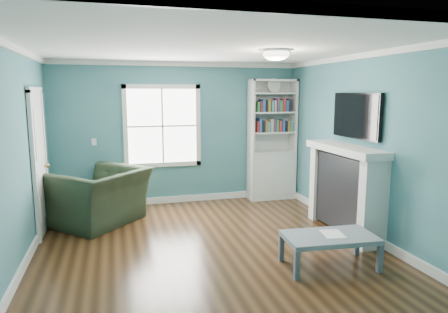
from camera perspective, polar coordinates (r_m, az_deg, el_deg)
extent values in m
plane|color=black|center=(5.36, -1.85, -13.42)|extent=(5.00, 5.00, 0.00)
plane|color=#376B76|center=(7.44, -6.47, 3.25)|extent=(4.50, 0.00, 4.50)
plane|color=#376B76|center=(2.69, 10.80, -7.26)|extent=(4.50, 0.00, 4.50)
plane|color=#376B76|center=(4.99, -27.92, -0.62)|extent=(0.00, 5.00, 5.00)
plane|color=#376B76|center=(5.94, 19.66, 1.31)|extent=(0.00, 5.00, 5.00)
plane|color=white|center=(4.98, -2.01, 15.43)|extent=(5.00, 5.00, 0.00)
cube|color=white|center=(7.65, -6.29, -6.04)|extent=(4.50, 0.03, 0.12)
cube|color=white|center=(5.32, -26.74, -13.91)|extent=(0.03, 5.00, 0.12)
cube|color=white|center=(6.22, 18.93, -10.09)|extent=(0.03, 5.00, 0.12)
cube|color=white|center=(7.40, -6.62, 12.99)|extent=(4.50, 0.04, 0.08)
cube|color=white|center=(2.65, 11.46, 19.99)|extent=(4.50, 0.04, 0.08)
cube|color=white|center=(4.95, -28.80, 13.91)|extent=(0.04, 5.00, 0.08)
cube|color=white|center=(5.91, 20.17, 13.50)|extent=(0.04, 5.00, 0.08)
cube|color=white|center=(7.38, -8.79, 4.32)|extent=(1.24, 0.01, 1.34)
cube|color=white|center=(7.32, -13.93, 4.12)|extent=(0.08, 0.06, 1.50)
cube|color=white|center=(7.47, -3.73, 4.47)|extent=(0.08, 0.06, 1.50)
cube|color=white|center=(7.46, -8.65, -1.13)|extent=(1.40, 0.06, 0.08)
cube|color=white|center=(7.34, -8.91, 9.84)|extent=(1.40, 0.06, 0.08)
cube|color=white|center=(7.37, -8.78, 4.31)|extent=(1.24, 0.03, 0.03)
cube|color=white|center=(7.37, -8.78, 4.31)|extent=(0.03, 0.03, 1.34)
cube|color=silver|center=(7.85, 6.76, -2.73)|extent=(0.90, 0.35, 0.90)
cube|color=silver|center=(7.55, 3.89, 5.65)|extent=(0.04, 0.35, 1.40)
cube|color=silver|center=(7.87, 9.83, 5.68)|extent=(0.04, 0.35, 1.40)
cube|color=silver|center=(7.85, 6.46, 5.75)|extent=(0.90, 0.02, 1.40)
cube|color=silver|center=(7.69, 7.02, 10.74)|extent=(0.90, 0.35, 0.04)
cube|color=silver|center=(7.77, 6.82, 0.67)|extent=(0.84, 0.33, 0.03)
cube|color=silver|center=(7.72, 6.88, 3.46)|extent=(0.84, 0.33, 0.03)
cube|color=silver|center=(7.70, 6.93, 6.27)|extent=(0.84, 0.33, 0.03)
cube|color=silver|center=(7.69, 6.98, 8.95)|extent=(0.84, 0.33, 0.03)
cube|color=maroon|center=(7.69, 6.95, 4.37)|extent=(0.70, 0.25, 0.22)
cube|color=#264C8C|center=(7.67, 7.01, 7.20)|extent=(0.70, 0.25, 0.22)
cylinder|color=beige|center=(7.64, 7.15, 10.04)|extent=(0.26, 0.06, 0.26)
cube|color=black|center=(6.15, 17.02, -4.96)|extent=(0.30, 1.20, 1.10)
cube|color=black|center=(6.19, 16.77, -6.77)|extent=(0.22, 0.65, 0.70)
cube|color=silver|center=(5.60, 20.53, -6.50)|extent=(0.36, 0.16, 1.20)
cube|color=silver|center=(6.69, 13.80, -3.68)|extent=(0.36, 0.16, 1.20)
cube|color=silver|center=(6.00, 16.98, 1.04)|extent=(0.44, 1.58, 0.10)
cube|color=black|center=(6.04, 18.40, 5.55)|extent=(0.06, 1.10, 0.65)
cube|color=silver|center=(6.38, -24.89, -1.00)|extent=(0.04, 0.80, 2.05)
cube|color=white|center=(5.95, -25.48, -1.73)|extent=(0.05, 0.08, 2.13)
cube|color=white|center=(6.82, -24.21, -0.36)|extent=(0.05, 0.08, 2.13)
cube|color=white|center=(6.30, -25.45, 8.59)|extent=(0.05, 0.98, 0.08)
sphere|color=#BF8C3F|center=(6.68, -23.94, -1.18)|extent=(0.07, 0.07, 0.07)
ellipsoid|color=white|center=(5.35, 7.45, 14.27)|extent=(0.34, 0.34, 0.15)
cylinder|color=white|center=(5.35, 7.46, 14.75)|extent=(0.38, 0.38, 0.03)
cube|color=white|center=(7.35, -18.06, 2.01)|extent=(0.08, 0.01, 0.12)
imported|color=black|center=(6.58, -17.43, -4.26)|extent=(1.53, 1.55, 1.16)
cube|color=#474F56|center=(4.63, 10.36, -15.07)|extent=(0.06, 0.06, 0.33)
cube|color=#474F56|center=(5.06, 21.37, -13.42)|extent=(0.06, 0.06, 0.33)
cube|color=#474F56|center=(5.09, 8.19, -12.76)|extent=(0.06, 0.06, 0.33)
cube|color=#474F56|center=(5.48, 18.42, -11.51)|extent=(0.06, 0.06, 0.33)
cube|color=slate|center=(4.97, 14.85, -11.10)|extent=(1.11, 0.67, 0.06)
cube|color=white|center=(5.00, 15.28, -10.62)|extent=(0.29, 0.34, 0.00)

